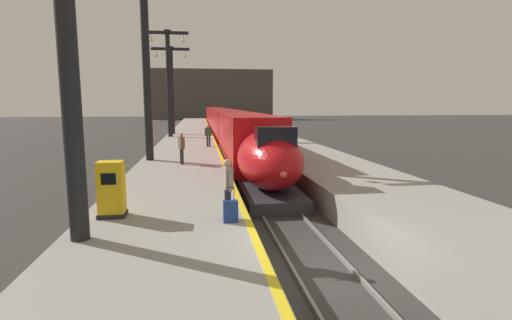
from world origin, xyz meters
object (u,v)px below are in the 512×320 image
(ticket_machine_yellow, at_px, (111,191))
(rolling_suitcase, at_px, (231,211))
(station_column_distant, at_px, (171,82))
(passenger_near_edge, at_px, (228,184))
(passenger_mid_platform, at_px, (208,134))
(passenger_far_waiting, at_px, (182,146))
(highspeed_train_main, at_px, (223,122))
(station_column_far, at_px, (169,74))
(station_column_mid, at_px, (146,51))

(ticket_machine_yellow, bearing_deg, rolling_suitcase, -17.01)
(station_column_distant, distance_m, passenger_near_edge, 32.66)
(station_column_distant, relative_size, ticket_machine_yellow, 5.76)
(passenger_mid_platform, distance_m, ticket_machine_yellow, 18.32)
(passenger_far_waiting, bearing_deg, highspeed_train_main, 82.25)
(station_column_far, height_order, rolling_suitcase, station_column_far)
(highspeed_train_main, height_order, station_column_far, station_column_far)
(station_column_mid, distance_m, passenger_mid_platform, 9.07)
(station_column_distant, relative_size, passenger_mid_platform, 5.45)
(station_column_mid, distance_m, rolling_suitcase, 14.19)
(station_column_far, height_order, passenger_far_waiting, station_column_far)
(highspeed_train_main, xyz_separation_m, station_column_distant, (-5.90, -7.50, 4.62))
(highspeed_train_main, bearing_deg, rolling_suitcase, -93.20)
(passenger_mid_platform, height_order, ticket_machine_yellow, passenger_mid_platform)
(passenger_far_waiting, xyz_separation_m, ticket_machine_yellow, (-1.55, -9.57, -0.25))
(highspeed_train_main, relative_size, rolling_suitcase, 75.95)
(passenger_far_waiting, distance_m, rolling_suitcase, 10.75)
(station_column_distant, xyz_separation_m, rolling_suitcase, (3.66, -32.50, -5.24))
(rolling_suitcase, bearing_deg, station_column_distant, 96.43)
(highspeed_train_main, xyz_separation_m, passenger_far_waiting, (-4.00, -29.42, 0.06))
(passenger_mid_platform, xyz_separation_m, ticket_machine_yellow, (-3.17, -18.04, -0.25))
(passenger_mid_platform, bearing_deg, station_column_far, 109.91)
(highspeed_train_main, bearing_deg, station_column_distant, -128.20)
(highspeed_train_main, height_order, passenger_near_edge, highspeed_train_main)
(station_column_far, relative_size, passenger_near_edge, 6.05)
(passenger_near_edge, bearing_deg, station_column_far, 97.25)
(highspeed_train_main, xyz_separation_m, rolling_suitcase, (-2.24, -40.00, -0.62))
(station_column_mid, relative_size, ticket_machine_yellow, 6.42)
(ticket_machine_yellow, bearing_deg, highspeed_train_main, 81.90)
(highspeed_train_main, relative_size, station_column_distant, 8.09)
(highspeed_train_main, bearing_deg, station_column_mid, -102.08)
(station_column_mid, relative_size, passenger_near_edge, 6.07)
(station_column_mid, bearing_deg, station_column_far, 90.00)
(passenger_mid_platform, bearing_deg, ticket_machine_yellow, -99.96)
(highspeed_train_main, distance_m, passenger_mid_platform, 21.08)
(highspeed_train_main, relative_size, station_column_far, 7.30)
(station_column_distant, bearing_deg, rolling_suitcase, -83.57)
(station_column_distant, height_order, passenger_mid_platform, station_column_distant)
(highspeed_train_main, relative_size, station_column_mid, 7.27)
(station_column_distant, distance_m, ticket_machine_yellow, 31.85)
(passenger_mid_platform, bearing_deg, highspeed_train_main, 83.51)
(passenger_near_edge, relative_size, passenger_far_waiting, 1.00)
(station_column_far, bearing_deg, highspeed_train_main, 62.29)
(station_column_distant, distance_m, rolling_suitcase, 33.12)
(station_column_mid, xyz_separation_m, station_column_far, (0.00, 16.33, -0.02))
(highspeed_train_main, distance_m, station_column_distant, 10.60)
(highspeed_train_main, bearing_deg, station_column_far, -117.71)
(station_column_far, bearing_deg, station_column_mid, -90.00)
(ticket_machine_yellow, bearing_deg, station_column_far, 90.72)
(highspeed_train_main, height_order, station_column_mid, station_column_mid)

